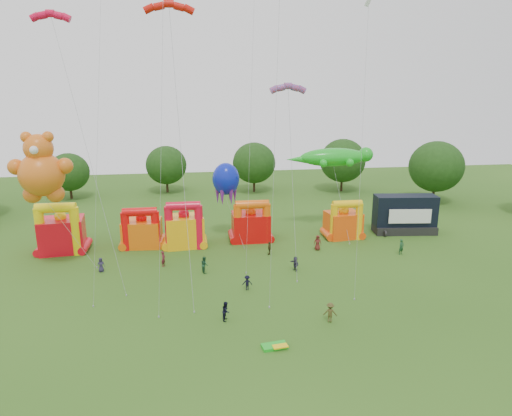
{
  "coord_description": "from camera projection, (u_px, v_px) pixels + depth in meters",
  "views": [
    {
      "loc": [
        -3.83,
        -28.82,
        19.93
      ],
      "look_at": [
        2.93,
        18.0,
        7.28
      ],
      "focal_mm": 32.0,
      "sensor_mm": 36.0,
      "label": 1
    }
  ],
  "objects": [
    {
      "name": "spectator_2",
      "position": [
        204.0,
        265.0,
        50.18
      ],
      "size": [
        0.92,
        1.06,
        1.87
      ],
      "primitive_type": "imported",
      "rotation": [
        0.0,
        0.0,
        1.84
      ],
      "color": "#1B452A",
      "rests_on": "ground"
    },
    {
      "name": "spectator_3",
      "position": [
        247.0,
        283.0,
        45.94
      ],
      "size": [
        1.04,
        0.63,
        1.57
      ],
      "primitive_type": "imported",
      "rotation": [
        0.0,
        0.0,
        3.09
      ],
      "color": "black",
      "rests_on": "ground"
    },
    {
      "name": "spectator_9",
      "position": [
        330.0,
        312.0,
        39.64
      ],
      "size": [
        1.31,
        0.97,
        1.81
      ],
      "primitive_type": "imported",
      "rotation": [
        0.0,
        0.0,
        2.86
      ],
      "color": "#453E1B",
      "rests_on": "ground"
    },
    {
      "name": "gecko_kite",
      "position": [
        335.0,
        169.0,
        63.48
      ],
      "size": [
        12.58,
        9.71,
        11.72
      ],
      "color": "green",
      "rests_on": "ground"
    },
    {
      "name": "spectator_5",
      "position": [
        295.0,
        264.0,
        50.76
      ],
      "size": [
        0.97,
        1.6,
        1.65
      ],
      "primitive_type": "imported",
      "rotation": [
        0.0,
        0.0,
        5.05
      ],
      "color": "#27233B",
      "rests_on": "ground"
    },
    {
      "name": "spectator_1",
      "position": [
        163.0,
        259.0,
        51.95
      ],
      "size": [
        0.65,
        0.78,
        1.82
      ],
      "primitive_type": "imported",
      "rotation": [
        0.0,
        0.0,
        1.2
      ],
      "color": "maroon",
      "rests_on": "ground"
    },
    {
      "name": "spectator_4",
      "position": [
        269.0,
        248.0,
        55.65
      ],
      "size": [
        0.67,
        1.04,
        1.64
      ],
      "primitive_type": "imported",
      "rotation": [
        0.0,
        0.0,
        4.41
      ],
      "color": "#362F15",
      "rests_on": "ground"
    },
    {
      "name": "teddy_bear_kite",
      "position": [
        44.0,
        176.0,
        48.13
      ],
      "size": [
        8.04,
        4.66,
        15.55
      ],
      "color": "orange",
      "rests_on": "ground"
    },
    {
      "name": "spectator_6",
      "position": [
        318.0,
        243.0,
        57.14
      ],
      "size": [
        1.06,
        0.82,
        1.93
      ],
      "primitive_type": "imported",
      "rotation": [
        0.0,
        0.0,
        6.05
      ],
      "color": "#5B1F1A",
      "rests_on": "ground"
    },
    {
      "name": "octopus_kite",
      "position": [
        230.0,
        201.0,
        60.06
      ],
      "size": [
        3.69,
        6.85,
        10.3
      ],
      "color": "#0B1BB2",
      "rests_on": "ground"
    },
    {
      "name": "diamond_kites",
      "position": [
        232.0,
        123.0,
        42.69
      ],
      "size": [
        27.29,
        15.34,
        39.0
      ],
      "color": "red",
      "rests_on": "ground"
    },
    {
      "name": "spectator_8",
      "position": [
        226.0,
        311.0,
        39.96
      ],
      "size": [
        0.88,
        1.0,
        1.75
      ],
      "primitive_type": "imported",
      "rotation": [
        0.0,
        0.0,
        1.28
      ],
      "color": "black",
      "rests_on": "ground"
    },
    {
      "name": "bouncy_castle_3",
      "position": [
        251.0,
        224.0,
        60.48
      ],
      "size": [
        4.84,
        3.9,
        5.79
      ],
      "color": "red",
      "rests_on": "ground"
    },
    {
      "name": "bouncy_castle_0",
      "position": [
        62.0,
        233.0,
        56.13
      ],
      "size": [
        5.59,
        4.68,
        6.58
      ],
      "color": "red",
      "rests_on": "ground"
    },
    {
      "name": "folded_kite_bundle",
      "position": [
        275.0,
        346.0,
        35.89
      ],
      "size": [
        2.12,
        1.31,
        0.31
      ],
      "color": "green",
      "rests_on": "ground"
    },
    {
      "name": "bouncy_castle_4",
      "position": [
        344.0,
        223.0,
        61.69
      ],
      "size": [
        4.85,
        4.1,
        5.45
      ],
      "color": "#F94D0D",
      "rests_on": "ground"
    },
    {
      "name": "stage_trailer",
      "position": [
        405.0,
        215.0,
        63.67
      ],
      "size": [
        8.75,
        4.11,
        5.38
      ],
      "color": "black",
      "rests_on": "ground"
    },
    {
      "name": "parafoil_kites",
      "position": [
        117.0,
        156.0,
        43.56
      ],
      "size": [
        27.0,
        12.02,
        28.48
      ],
      "color": "red",
      "rests_on": "ground"
    },
    {
      "name": "spectator_7",
      "position": [
        401.0,
        247.0,
        55.65
      ],
      "size": [
        0.82,
        0.69,
        1.93
      ],
      "primitive_type": "imported",
      "rotation": [
        0.0,
        0.0,
        0.39
      ],
      "color": "#1C4827",
      "rests_on": "ground"
    },
    {
      "name": "bouncy_castle_2",
      "position": [
        184.0,
        229.0,
        58.1
      ],
      "size": [
        5.07,
        4.23,
        6.2
      ],
      "color": "#FDAC0D",
      "rests_on": "ground"
    },
    {
      "name": "spectator_0",
      "position": [
        101.0,
        265.0,
        50.43
      ],
      "size": [
        0.93,
        0.78,
        1.64
      ],
      "primitive_type": "imported",
      "rotation": [
        0.0,
        0.0,
        0.37
      ],
      "color": "#2A263F",
      "rests_on": "ground"
    },
    {
      "name": "bouncy_castle_1",
      "position": [
        142.0,
        231.0,
        58.19
      ],
      "size": [
        4.99,
        4.12,
        5.44
      ],
      "color": "orange",
      "rests_on": "ground"
    },
    {
      "name": "tree_ring",
      "position": [
        233.0,
        287.0,
        32.05
      ],
      "size": [
        126.83,
        128.96,
        12.07
      ],
      "color": "#352314",
      "rests_on": "ground"
    },
    {
      "name": "ground",
      "position": [
        252.0,
        369.0,
        33.23
      ],
      "size": [
        160.0,
        160.0,
        0.0
      ],
      "primitive_type": "plane",
      "color": "#2A5417",
      "rests_on": "ground"
    }
  ]
}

